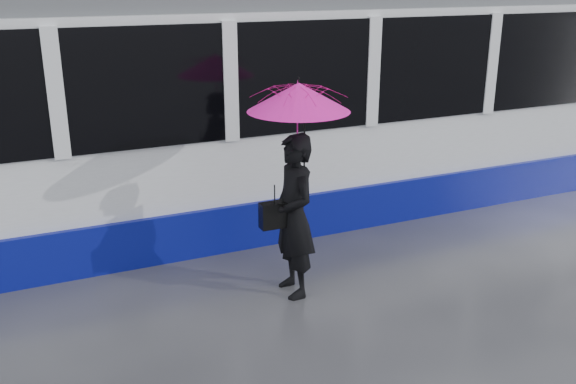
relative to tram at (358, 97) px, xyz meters
name	(u,v)px	position (x,y,z in m)	size (l,w,h in m)	color
ground	(303,285)	(-2.12, -2.50, -1.64)	(90.00, 90.00, 0.00)	#2F2F35
rails	(231,215)	(-2.12, 0.00, -1.63)	(34.00, 1.51, 0.02)	#3F3D38
tram	(358,97)	(0.00, 0.00, 0.00)	(26.00, 2.56, 3.35)	white
woman	(294,216)	(-2.29, -2.61, -0.72)	(0.67, 0.44, 1.85)	black
umbrella	(299,117)	(-2.24, -2.61, 0.38)	(1.09, 1.09, 1.25)	#E2135C
handbag	(275,215)	(-2.51, -2.59, -0.67)	(0.33, 0.15, 0.47)	black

